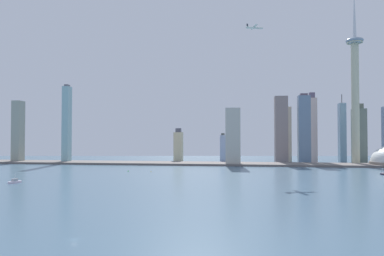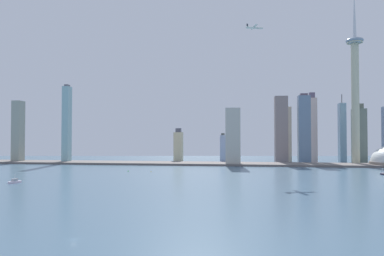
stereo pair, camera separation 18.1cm
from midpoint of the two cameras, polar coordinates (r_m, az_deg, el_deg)
The scene contains 19 objects.
ground_plane at distance 203.99m, azimuth -18.55°, elevation -16.72°, with size 6000.00×6000.00×0.00m, color #436076.
waterfront_pier at distance 691.22m, azimuth 0.33°, elevation -5.76°, with size 953.60×67.43×3.78m, color #69625E.
observation_tower at distance 753.23m, azimuth 24.86°, elevation 6.56°, with size 32.46×32.46×341.05m.
skyscraper_1 at distance 783.75m, azimuth -2.20°, elevation -2.91°, with size 18.12×23.69×72.96m.
skyscraper_2 at distance 799.92m, azimuth 23.09°, elevation -0.73°, with size 12.64×19.00×143.10m.
skyscraper_3 at distance 826.02m, azimuth 25.39°, elevation -0.97°, with size 25.53×23.90×124.20m.
skyscraper_4 at distance 760.81m, azimuth 14.20°, elevation -0.23°, with size 26.09×24.66×138.85m.
skyscraper_5 at distance 669.28m, azimuth 6.65°, elevation -1.40°, with size 27.77×17.82×108.50m.
skyscraper_6 at distance 762.44m, azimuth 17.65°, elevation -0.14°, with size 24.12×19.38×143.44m.
skyscraper_7 at distance 777.47m, azimuth 5.03°, elevation -3.22°, with size 12.10×21.20×62.11m.
skyscraper_8 at distance 795.86m, azimuth 18.84°, elevation -0.15°, with size 19.11×14.67×148.81m.
skyscraper_9 at distance 779.54m, azimuth -19.57°, elevation 0.57°, with size 13.65×18.18×163.02m.
skyscraper_10 at distance 793.65m, azimuth 15.25°, elevation -0.98°, with size 13.27×16.61×119.22m.
skyscraper_11 at distance 826.96m, azimuth -26.28°, elevation -0.54°, with size 17.75×21.69×129.65m.
boat_0 at distance 464.36m, azimuth -26.70°, elevation -7.72°, with size 9.40×15.51×10.75m.
boat_3 at distance 574.14m, azimuth 28.43°, elevation -6.53°, with size 4.21×8.37×9.01m.
channel_buoy_0 at distance 558.21m, azimuth -10.26°, elevation -6.81°, with size 1.13×1.13×2.93m, color green.
channel_buoy_1 at distance 549.56m, azimuth -6.63°, elevation -6.98°, with size 1.50×1.50×1.63m, color yellow.
airplane at distance 654.43m, azimuth 10.08°, elevation 15.67°, with size 30.46×29.50×8.43m.
Camera 2 is at (86.05, -176.92, 54.04)m, focal length 33.02 mm.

